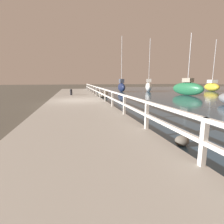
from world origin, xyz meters
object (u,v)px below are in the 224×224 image
Objects in this scene: sailboat_navy at (122,86)px; sailboat_green at (187,88)px; sailboat_white at (149,86)px; sailboat_yellow at (212,86)px; mooring_bollard at (71,92)px.

sailboat_navy is 1.17× the size of sailboat_green.
sailboat_yellow is at bearing 13.60° from sailboat_white.
sailboat_yellow is (22.61, 6.25, 0.18)m from mooring_bollard.
sailboat_white is (12.01, 7.63, 0.26)m from mooring_bollard.
sailboat_navy is at bearing -178.81° from sailboat_yellow.
mooring_bollard is 0.08× the size of sailboat_navy.
sailboat_white is (-1.60, 7.58, 0.01)m from sailboat_green.
sailboat_yellow is 1.00× the size of sailboat_white.
sailboat_yellow reaches higher than sailboat_white.
sailboat_navy is 4.41m from sailboat_white.
sailboat_navy is (7.61, 7.93, 0.23)m from mooring_bollard.
sailboat_navy reaches higher than sailboat_green.
sailboat_green is at bearing 0.18° from mooring_bollard.
sailboat_yellow is 10.94m from sailboat_green.
sailboat_yellow is 1.14× the size of sailboat_green.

